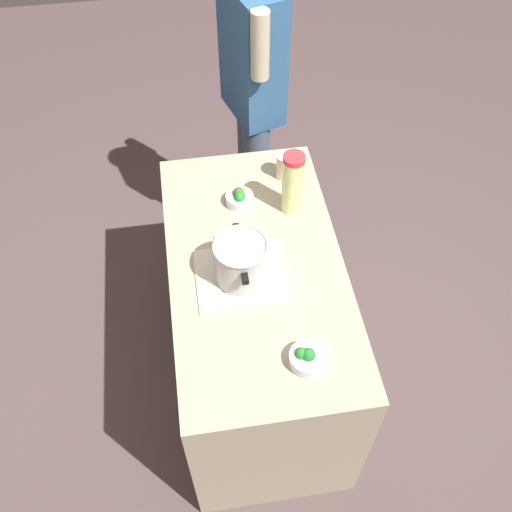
# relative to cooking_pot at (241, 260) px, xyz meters

# --- Properties ---
(ground_plane) EXTENTS (8.00, 8.00, 0.00)m
(ground_plane) POSITION_rel_cooking_pot_xyz_m (0.05, -0.07, -1.01)
(ground_plane) COLOR #544342
(counter_slab) EXTENTS (1.32, 0.70, 0.91)m
(counter_slab) POSITION_rel_cooking_pot_xyz_m (0.05, -0.07, -0.56)
(counter_slab) COLOR tan
(counter_slab) RESTS_ON ground_plane
(dish_cloth) EXTENTS (0.31, 0.35, 0.01)m
(dish_cloth) POSITION_rel_cooking_pot_xyz_m (-0.00, 0.00, -0.10)
(dish_cloth) COLOR beige
(dish_cloth) RESTS_ON counter_slab
(cooking_pot) EXTENTS (0.28, 0.21, 0.18)m
(cooking_pot) POSITION_rel_cooking_pot_xyz_m (0.00, 0.00, 0.00)
(cooking_pot) COLOR #B7B7BC
(cooking_pot) RESTS_ON dish_cloth
(lemonade_pitcher) EXTENTS (0.09, 0.09, 0.29)m
(lemonade_pitcher) POSITION_rel_cooking_pot_xyz_m (0.33, -0.26, 0.04)
(lemonade_pitcher) COLOR #DDF18F
(lemonade_pitcher) RESTS_ON counter_slab
(mason_jar) EXTENTS (0.08, 0.08, 0.12)m
(mason_jar) POSITION_rel_cooking_pot_xyz_m (0.53, -0.27, -0.04)
(mason_jar) COLOR beige
(mason_jar) RESTS_ON counter_slab
(broccoli_bowl_front) EXTENTS (0.12, 0.12, 0.08)m
(broccoli_bowl_front) POSITION_rel_cooking_pot_xyz_m (0.40, -0.05, -0.07)
(broccoli_bowl_front) COLOR silver
(broccoli_bowl_front) RESTS_ON counter_slab
(broccoli_bowl_center) EXTENTS (0.13, 0.13, 0.08)m
(broccoli_bowl_center) POSITION_rel_cooking_pot_xyz_m (-0.41, -0.17, -0.07)
(broccoli_bowl_center) COLOR silver
(broccoli_bowl_center) RESTS_ON counter_slab
(person_cook) EXTENTS (0.50, 0.29, 1.76)m
(person_cook) POSITION_rel_cooking_pot_xyz_m (1.00, -0.20, -0.04)
(person_cook) COLOR #4B5868
(person_cook) RESTS_ON ground_plane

